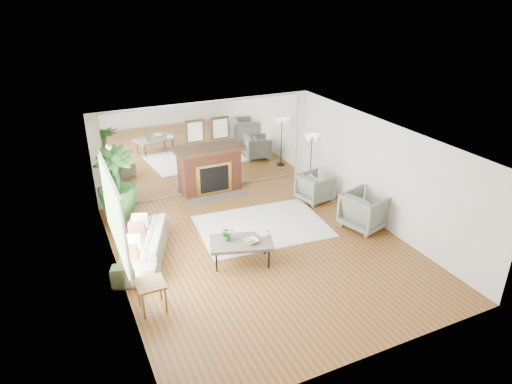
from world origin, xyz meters
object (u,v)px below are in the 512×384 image
armchair_back (315,187)px  side_table (151,287)px  coffee_table (241,243)px  potted_ficus (116,185)px  sofa (142,245)px  fireplace (212,170)px  floor_lamp (312,142)px  armchair_front (365,210)px

armchair_back → side_table: (-4.96, -2.62, 0.10)m
coffee_table → side_table: 2.13m
side_table → potted_ficus: bearing=89.2°
side_table → sofa: bearing=83.3°
fireplace → armchair_back: 2.82m
floor_lamp → potted_ficus: bearing=-179.1°
armchair_front → side_table: bearing=83.9°
coffee_table → armchair_front: 3.24m
fireplace → coffee_table: size_ratio=1.43×
sofa → side_table: bearing=14.5°
armchair_front → side_table: 5.32m
coffee_table → side_table: bearing=-160.8°
fireplace → coffee_table: fireplace is taller
armchair_back → potted_ficus: potted_ficus is taller
armchair_back → potted_ficus: 5.02m
coffee_table → armchair_front: armchair_front is taller
armchair_back → potted_ficus: size_ratio=0.42×
sofa → side_table: sofa is taller
side_table → potted_ficus: potted_ficus is taller
armchair_back → floor_lamp: (0.39, 0.91, 0.92)m
sofa → side_table: size_ratio=3.94×
armchair_front → side_table: size_ratio=1.71×
fireplace → floor_lamp: 2.86m
coffee_table → floor_lamp: size_ratio=0.95×
armchair_back → armchair_front: 1.77m
coffee_table → sofa: sofa is taller
armchair_back → floor_lamp: bearing=-32.9°
fireplace → armchair_front: size_ratio=2.15×
coffee_table → potted_ficus: bearing=125.6°
potted_ficus → floor_lamp: (5.30, 0.09, 0.26)m
fireplace → armchair_front: bearing=-52.1°
armchair_front → floor_lamp: size_ratio=0.63×
coffee_table → floor_lamp: bearing=40.3°
coffee_table → potted_ficus: potted_ficus is taller
fireplace → armchair_front: (2.60, -3.34, -0.23)m
fireplace → coffee_table: 3.58m
fireplace → sofa: size_ratio=0.94×
potted_ficus → floor_lamp: potted_ficus is taller
coffee_table → side_table: side_table is taller
armchair_back → armchair_front: (0.29, -1.74, 0.06)m
potted_ficus → side_table: bearing=-90.8°
armchair_back → floor_lamp: floor_lamp is taller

